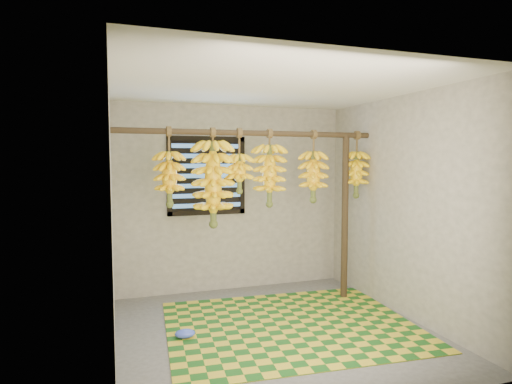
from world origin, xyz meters
name	(u,v)px	position (x,y,z in m)	size (l,w,h in m)	color
floor	(274,331)	(0.00, 0.00, -0.01)	(3.00, 3.00, 0.01)	#525252
ceiling	(274,86)	(0.00, 0.00, 2.40)	(3.00, 3.00, 0.01)	silver
wall_back	(233,198)	(0.00, 1.50, 1.20)	(3.00, 0.01, 2.40)	gray
wall_left	(111,218)	(-1.50, 0.00, 1.20)	(0.01, 3.00, 2.40)	gray
wall_right	(403,206)	(1.50, 0.00, 1.20)	(0.01, 3.00, 2.40)	gray
window	(207,176)	(-0.35, 1.48, 1.50)	(1.00, 0.04, 1.00)	black
hanging_pole	(252,133)	(0.00, 0.70, 2.00)	(0.06, 0.06, 3.00)	#3A2C1A
support_post	(345,217)	(1.20, 0.70, 1.00)	(0.08, 0.08, 2.00)	#3A2C1A
woven_mat	(290,325)	(0.21, 0.07, 0.01)	(2.49, 2.00, 0.01)	#195418
plastic_bag	(185,334)	(-0.87, 0.09, 0.05)	(0.19, 0.14, 0.08)	blue
banana_bunch_a	(169,179)	(-0.92, 0.70, 1.50)	(0.31, 0.31, 0.84)	brown
banana_bunch_b	(213,184)	(-0.45, 0.70, 1.44)	(0.44, 0.44, 1.08)	brown
banana_bunch_c	(239,173)	(-0.15, 0.70, 1.55)	(0.29, 0.29, 0.72)	brown
banana_bunch_d	(269,175)	(0.21, 0.70, 1.53)	(0.36, 0.36, 0.88)	brown
banana_bunch_e	(313,176)	(0.77, 0.70, 1.51)	(0.33, 0.33, 0.84)	brown
banana_bunch_f	(356,174)	(1.35, 0.70, 1.53)	(0.28, 0.28, 0.81)	brown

